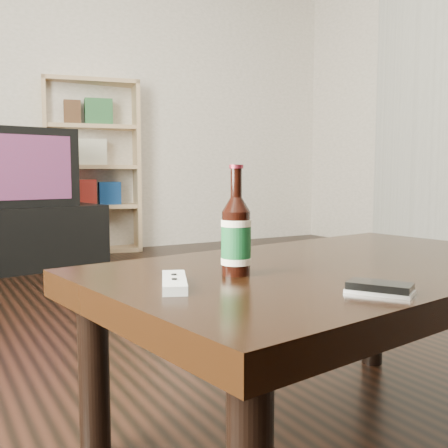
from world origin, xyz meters
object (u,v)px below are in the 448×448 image
tv (17,168)px  beer_bottle (236,237)px  coffee_table (338,287)px  phone (380,288)px  tv_stand (20,237)px  remote (174,282)px  bookshelf (91,164)px

tv → beer_bottle: (-0.01, -2.94, -0.17)m
coffee_table → phone: (-0.16, -0.29, 0.07)m
tv_stand → tv: size_ratio=1.44×
tv → remote: bearing=-101.3°
beer_bottle → phone: bearing=-64.2°
phone → bookshelf: bearing=50.9°
bookshelf → tv_stand: bearing=-127.2°
bookshelf → beer_bottle: size_ratio=6.14×
tv → remote: tv is taller
tv_stand → bookshelf: size_ratio=0.76×
tv → bookshelf: bookshelf is taller
beer_bottle → coffee_table: bearing=1.2°
tv_stand → phone: phone is taller
tv → bookshelf: 0.91m
tv_stand → remote: size_ratio=6.62×
tv → phone: (0.13, -3.23, -0.25)m
tv_stand → phone: (0.13, -3.23, 0.24)m
tv_stand → beer_bottle: (-0.01, -2.94, 0.32)m
tv_stand → tv: (0.00, -0.00, 0.49)m
coffee_table → phone: bearing=-119.7°
tv_stand → bookshelf: bookshelf is taller
tv → phone: tv is taller
remote → phone: bearing=-14.8°
bookshelf → phone: size_ratio=10.97×
tv_stand → coffee_table: coffee_table is taller
coffee_table → beer_bottle: size_ratio=5.48×
bookshelf → coffee_table: (-0.40, -3.54, -0.36)m
tv_stand → remote: remote is taller
phone → remote: 0.39m
tv_stand → beer_bottle: beer_bottle is taller
tv_stand → coffee_table: (0.29, -2.94, 0.17)m
beer_bottle → phone: 0.32m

